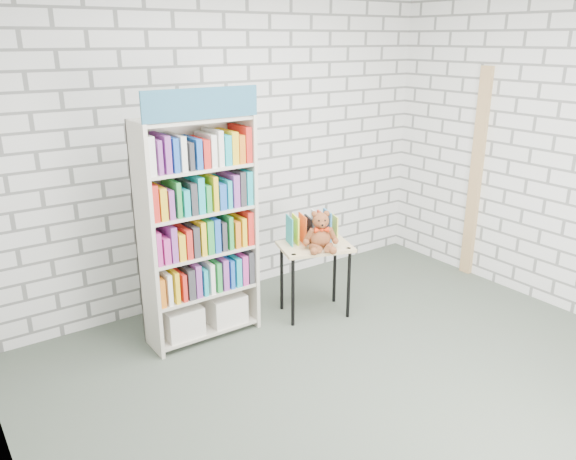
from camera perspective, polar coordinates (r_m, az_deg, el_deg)
ground at (r=4.20m, az=8.56°, el=-15.31°), size 4.50×4.50×0.00m
room_shell at (r=3.52m, az=9.99°, el=9.46°), size 4.52×4.02×2.81m
bookshelf at (r=4.46m, az=-9.11°, el=0.03°), size 0.90×0.35×2.02m
display_table at (r=4.89m, az=2.77°, el=-2.54°), size 0.70×0.58×0.65m
table_books at (r=4.90m, az=2.42°, el=0.22°), size 0.46×0.30×0.25m
teddy_bear at (r=4.73m, az=3.35°, el=-0.42°), size 0.31×0.30×0.33m
door_trim at (r=5.94m, az=18.55°, el=5.33°), size 0.05×0.12×2.10m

